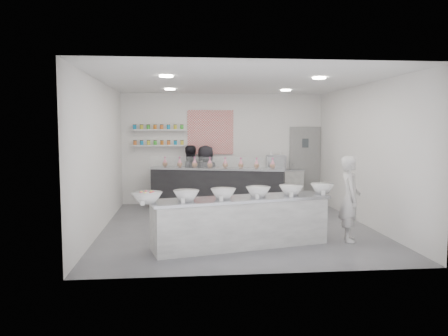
{
  "coord_description": "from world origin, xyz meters",
  "views": [
    {
      "loc": [
        -1.13,
        -8.94,
        2.05
      ],
      "look_at": [
        -0.23,
        0.4,
        1.2
      ],
      "focal_mm": 35.0,
      "sensor_mm": 36.0,
      "label": 1
    }
  ],
  "objects_px": {
    "staff_left": "(189,176)",
    "espresso_machine": "(276,163)",
    "staff_right": "(206,176)",
    "espresso_ledge": "(280,186)",
    "woman_prep": "(350,199)",
    "back_bar": "(218,188)",
    "prep_counter": "(241,222)"
  },
  "relations": [
    {
      "from": "espresso_ledge",
      "to": "woman_prep",
      "type": "distance_m",
      "value": 4.14
    },
    {
      "from": "espresso_ledge",
      "to": "staff_left",
      "type": "xyz_separation_m",
      "value": [
        -2.49,
        -0.18,
        0.34
      ]
    },
    {
      "from": "espresso_machine",
      "to": "prep_counter",
      "type": "bearing_deg",
      "value": -109.81
    },
    {
      "from": "staff_right",
      "to": "espresso_machine",
      "type": "bearing_deg",
      "value": 164.18
    },
    {
      "from": "espresso_machine",
      "to": "woman_prep",
      "type": "height_order",
      "value": "woman_prep"
    },
    {
      "from": "back_bar",
      "to": "staff_right",
      "type": "bearing_deg",
      "value": 134.16
    },
    {
      "from": "espresso_ledge",
      "to": "espresso_machine",
      "type": "bearing_deg",
      "value": 180.0
    },
    {
      "from": "back_bar",
      "to": "espresso_machine",
      "type": "xyz_separation_m",
      "value": [
        1.66,
        0.7,
        0.59
      ]
    },
    {
      "from": "prep_counter",
      "to": "woman_prep",
      "type": "height_order",
      "value": "woman_prep"
    },
    {
      "from": "espresso_machine",
      "to": "woman_prep",
      "type": "xyz_separation_m",
      "value": [
        0.48,
        -4.11,
        -0.34
      ]
    },
    {
      "from": "prep_counter",
      "to": "back_bar",
      "type": "bearing_deg",
      "value": 77.77
    },
    {
      "from": "woman_prep",
      "to": "back_bar",
      "type": "bearing_deg",
      "value": 44.97
    },
    {
      "from": "espresso_machine",
      "to": "staff_left",
      "type": "distance_m",
      "value": 2.4
    },
    {
      "from": "staff_left",
      "to": "staff_right",
      "type": "distance_m",
      "value": 0.44
    },
    {
      "from": "espresso_ledge",
      "to": "staff_right",
      "type": "relative_size",
      "value": 0.78
    },
    {
      "from": "woman_prep",
      "to": "staff_left",
      "type": "bearing_deg",
      "value": 48.82
    },
    {
      "from": "staff_left",
      "to": "espresso_machine",
      "type": "bearing_deg",
      "value": 167.71
    },
    {
      "from": "back_bar",
      "to": "espresso_machine",
      "type": "bearing_deg",
      "value": 39.35
    },
    {
      "from": "back_bar",
      "to": "espresso_machine",
      "type": "relative_size",
      "value": 6.86
    },
    {
      "from": "back_bar",
      "to": "espresso_ledge",
      "type": "relative_size",
      "value": 2.73
    },
    {
      "from": "espresso_machine",
      "to": "staff_right",
      "type": "xyz_separation_m",
      "value": [
        -1.94,
        -0.18,
        -0.32
      ]
    },
    {
      "from": "woman_prep",
      "to": "staff_left",
      "type": "relative_size",
      "value": 0.97
    },
    {
      "from": "prep_counter",
      "to": "espresso_machine",
      "type": "height_order",
      "value": "espresso_machine"
    },
    {
      "from": "prep_counter",
      "to": "espresso_machine",
      "type": "xyz_separation_m",
      "value": [
        1.55,
        4.31,
        0.69
      ]
    },
    {
      "from": "staff_right",
      "to": "prep_counter",
      "type": "bearing_deg",
      "value": 74.16
    },
    {
      "from": "staff_left",
      "to": "staff_right",
      "type": "bearing_deg",
      "value": 163.38
    },
    {
      "from": "espresso_ledge",
      "to": "espresso_machine",
      "type": "xyz_separation_m",
      "value": [
        -0.12,
        0.0,
        0.66
      ]
    },
    {
      "from": "back_bar",
      "to": "staff_right",
      "type": "relative_size",
      "value": 2.13
    },
    {
      "from": "espresso_machine",
      "to": "staff_left",
      "type": "relative_size",
      "value": 0.31
    },
    {
      "from": "espresso_ledge",
      "to": "espresso_machine",
      "type": "height_order",
      "value": "espresso_machine"
    },
    {
      "from": "prep_counter",
      "to": "staff_right",
      "type": "height_order",
      "value": "staff_right"
    },
    {
      "from": "prep_counter",
      "to": "staff_left",
      "type": "distance_m",
      "value": 4.23
    }
  ]
}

